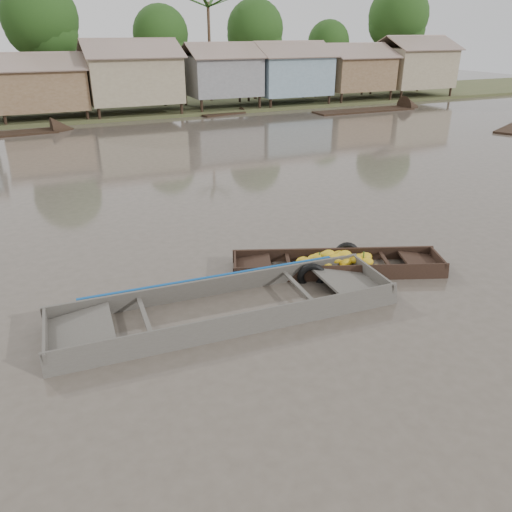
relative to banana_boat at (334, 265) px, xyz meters
name	(u,v)px	position (x,y,z in m)	size (l,w,h in m)	color
ground	(282,292)	(-1.84, -0.52, -0.16)	(120.00, 120.00, 0.00)	#4D453B
riverbank	(132,70)	(1.19, 31.35, 2.91)	(120.00, 12.47, 10.22)	#384723
banana_boat	(334,265)	(0.00, 0.00, 0.00)	(5.74, 3.30, 0.79)	black
viewer_boat	(228,311)	(-3.44, -0.92, -0.09)	(7.94, 2.47, 0.63)	#45403B
distant_boats	(226,125)	(5.56, 22.59, -0.21)	(47.88, 15.70, 0.35)	black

